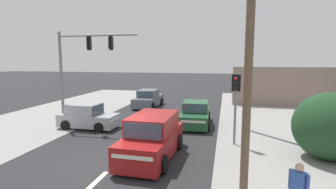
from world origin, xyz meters
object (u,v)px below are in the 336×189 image
at_px(sedan_oncoming_near, 195,114).
at_px(suv_kerbside_parked, 152,138).
at_px(traffic_signal_mast, 79,62).
at_px(sedan_receding_far, 148,99).
at_px(pedestal_signal_right_kerb, 236,97).
at_px(utility_pole_midground_right, 250,42).
at_px(utility_pole_foreground_right, 245,29).
at_px(pedestrian_at_kerb, 298,189).
at_px(hatchback_oncoming_mid, 88,117).

relative_size(sedan_oncoming_near, suv_kerbside_parked, 0.94).
distance_m(traffic_signal_mast, sedan_receding_far, 8.68).
bearing_deg(pedestal_signal_right_kerb, utility_pole_midground_right, 74.94).
bearing_deg(utility_pole_foreground_right, utility_pole_midground_right, 84.41).
bearing_deg(pedestrian_at_kerb, hatchback_oncoming_mid, 143.99).
relative_size(utility_pole_foreground_right, suv_kerbside_parked, 2.10).
bearing_deg(traffic_signal_mast, sedan_receding_far, 74.26).
xyz_separation_m(utility_pole_midground_right, hatchback_oncoming_mid, (-9.70, -1.61, -4.61)).
xyz_separation_m(pedestal_signal_right_kerb, suv_kerbside_parked, (-3.57, -2.54, -1.53)).
distance_m(utility_pole_foreground_right, pedestal_signal_right_kerb, 5.70).
relative_size(utility_pole_midground_right, hatchback_oncoming_mid, 2.76).
xyz_separation_m(traffic_signal_mast, sedan_receding_far, (2.16, 7.67, -3.44)).
bearing_deg(utility_pole_midground_right, pedestrian_at_kerb, -85.97).
xyz_separation_m(utility_pole_midground_right, suv_kerbside_parked, (-4.37, -5.53, -4.42)).
bearing_deg(utility_pole_midground_right, pedestal_signal_right_kerb, -105.06).
bearing_deg(traffic_signal_mast, pedestrian_at_kerb, -35.23).
bearing_deg(hatchback_oncoming_mid, suv_kerbside_parked, -36.30).
bearing_deg(utility_pole_midground_right, suv_kerbside_parked, -128.34).
relative_size(traffic_signal_mast, pedestal_signal_right_kerb, 1.69).
xyz_separation_m(utility_pole_foreground_right, utility_pole_midground_right, (0.78, 7.97, 0.13)).
relative_size(traffic_signal_mast, pedestrian_at_kerb, 3.68).
bearing_deg(sedan_receding_far, pedestal_signal_right_kerb, -51.65).
bearing_deg(utility_pole_foreground_right, pedestal_signal_right_kerb, 90.26).
xyz_separation_m(sedan_receding_far, hatchback_oncoming_mid, (-1.60, -7.86, -0.00)).
bearing_deg(hatchback_oncoming_mid, pedestal_signal_right_kerb, -8.76).
bearing_deg(pedestrian_at_kerb, utility_pole_foreground_right, 140.86).
bearing_deg(pedestal_signal_right_kerb, suv_kerbside_parked, -144.52).
bearing_deg(utility_pole_foreground_right, sedan_receding_far, 117.25).
height_order(suv_kerbside_parked, hatchback_oncoming_mid, suv_kerbside_parked).
bearing_deg(traffic_signal_mast, sedan_oncoming_near, 15.99).
bearing_deg(suv_kerbside_parked, utility_pole_foreground_right, -34.25).
bearing_deg(pedestal_signal_right_kerb, sedan_oncoming_near, 123.65).
height_order(pedestal_signal_right_kerb, sedan_oncoming_near, pedestal_signal_right_kerb).
height_order(sedan_oncoming_near, sedan_receding_far, same).
distance_m(sedan_oncoming_near, hatchback_oncoming_mid, 6.88).
distance_m(suv_kerbside_parked, sedan_receding_far, 12.35).
bearing_deg(pedestal_signal_right_kerb, sedan_receding_far, 128.35).
height_order(sedan_receding_far, pedestrian_at_kerb, pedestrian_at_kerb).
xyz_separation_m(utility_pole_foreground_right, suv_kerbside_parked, (-3.59, 2.45, -4.29)).
relative_size(utility_pole_foreground_right, pedestrian_at_kerb, 5.91).
distance_m(utility_pole_foreground_right, pedestrian_at_kerb, 4.63).
bearing_deg(utility_pole_midground_right, utility_pole_foreground_right, -95.59).
xyz_separation_m(traffic_signal_mast, sedan_oncoming_near, (7.08, 2.03, -3.44)).
xyz_separation_m(utility_pole_foreground_right, pedestrian_at_kerb, (1.42, -1.16, -4.25)).
relative_size(pedestal_signal_right_kerb, pedestrian_at_kerb, 2.18).
xyz_separation_m(traffic_signal_mast, pedestal_signal_right_kerb, (9.46, -1.55, -1.73)).
xyz_separation_m(utility_pole_midground_right, sedan_oncoming_near, (-3.19, 0.60, -4.60)).
bearing_deg(traffic_signal_mast, suv_kerbside_parked, -34.82).
xyz_separation_m(pedestal_signal_right_kerb, pedestrian_at_kerb, (1.45, -6.15, -1.49)).
bearing_deg(suv_kerbside_parked, pedestal_signal_right_kerb, 35.48).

